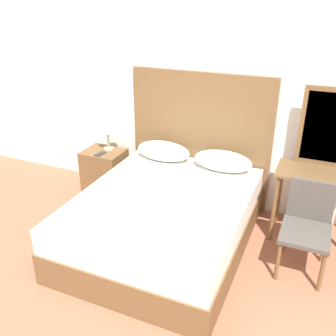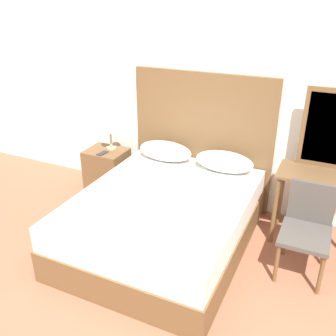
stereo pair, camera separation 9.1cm
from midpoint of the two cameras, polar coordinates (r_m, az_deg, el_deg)
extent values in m
cube|color=white|center=(4.24, 5.47, 11.82)|extent=(10.00, 0.06, 2.70)
cube|color=brown|center=(3.81, -1.29, -9.48)|extent=(1.57, 1.98, 0.31)
cube|color=white|center=(3.66, -1.34, -5.89)|extent=(1.54, 1.94, 0.24)
cube|color=brown|center=(4.36, 4.21, 4.33)|extent=(1.65, 0.05, 1.55)
ellipsoid|color=white|center=(4.32, -1.32, 2.60)|extent=(0.64, 0.32, 0.22)
ellipsoid|color=white|center=(4.10, 7.72, 1.07)|extent=(0.64, 0.32, 0.22)
cube|color=#B7B7BC|center=(3.63, -5.73, -3.97)|extent=(0.16, 0.15, 0.01)
cube|color=brown|center=(4.75, -10.14, -0.63)|extent=(0.48, 0.40, 0.57)
cylinder|color=tan|center=(4.68, -9.55, 2.96)|extent=(0.13, 0.13, 0.02)
cylinder|color=tan|center=(4.63, -9.66, 4.34)|extent=(0.02, 0.02, 0.22)
cone|color=beige|center=(4.57, -9.83, 6.52)|extent=(0.26, 0.26, 0.15)
cube|color=#232328|center=(4.55, -10.87, 2.12)|extent=(0.09, 0.16, 0.01)
cube|color=brown|center=(3.86, 21.74, -0.88)|extent=(0.83, 0.45, 0.02)
cylinder|color=brown|center=(3.88, 15.17, -6.07)|extent=(0.04, 0.04, 0.73)
cylinder|color=brown|center=(4.20, 16.02, -3.63)|extent=(0.04, 0.04, 0.73)
cube|color=brown|center=(3.90, 22.86, 5.65)|extent=(0.56, 0.03, 0.78)
cube|color=#B2BCC6|center=(3.89, 22.85, 5.61)|extent=(0.48, 0.01, 0.69)
cube|color=#4C4742|center=(3.53, 19.51, -9.29)|extent=(0.42, 0.48, 0.04)
cube|color=#4C4742|center=(3.61, 20.34, -4.60)|extent=(0.40, 0.04, 0.39)
cylinder|color=brown|center=(3.48, 15.65, -13.55)|extent=(0.04, 0.04, 0.39)
cylinder|color=brown|center=(3.48, 21.65, -14.59)|extent=(0.04, 0.04, 0.39)
cylinder|color=brown|center=(3.83, 16.68, -9.78)|extent=(0.04, 0.04, 0.39)
cylinder|color=brown|center=(3.83, 22.06, -10.71)|extent=(0.04, 0.04, 0.39)
camera|label=1|loc=(0.05, -90.73, -0.34)|focal=40.00mm
camera|label=2|loc=(0.05, 89.27, 0.34)|focal=40.00mm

